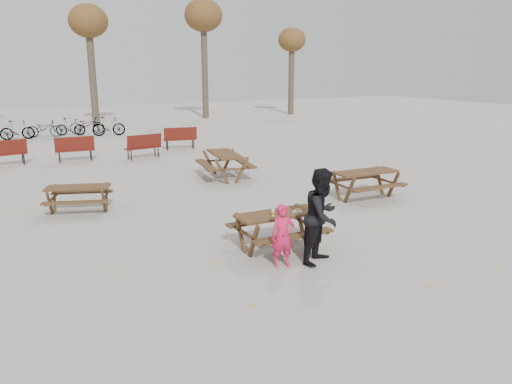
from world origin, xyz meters
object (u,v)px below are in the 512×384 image
picnic_table_north (79,199)px  picnic_table_far (225,166)px  adult (322,216)px  child (283,236)px  food_tray (298,212)px  picnic_table_east (365,185)px  main_picnic_table (279,221)px  soda_bottle (273,213)px

picnic_table_north → picnic_table_far: picnic_table_far is taller
picnic_table_north → picnic_table_far: 5.42m
adult → child: bearing=140.6°
food_tray → picnic_table_north: bearing=126.1°
food_tray → picnic_table_far: 6.98m
food_tray → picnic_table_east: bearing=32.2°
picnic_table_east → main_picnic_table: bearing=-149.4°
child → picnic_table_north: 6.35m
main_picnic_table → soda_bottle: bearing=-147.7°
child → picnic_table_east: child is taller
main_picnic_table → picnic_table_east: picnic_table_east is taller
picnic_table_north → main_picnic_table: bearing=-36.2°
soda_bottle → picnic_table_north: size_ratio=0.11×
food_tray → child: (-0.80, -0.73, -0.18)m
soda_bottle → adult: adult is taller
soda_bottle → picnic_table_north: (-3.04, 4.93, -0.50)m
child → adult: (0.80, -0.15, 0.33)m
picnic_table_north → picnic_table_far: bearing=39.6°
main_picnic_table → picnic_table_north: size_ratio=1.12×
food_tray → picnic_table_far: bearing=77.8°
soda_bottle → child: child is taller
soda_bottle → picnic_table_north: soda_bottle is taller
main_picnic_table → picnic_table_east: 4.89m
picnic_table_far → food_tray: bearing=176.9°
adult → picnic_table_far: size_ratio=0.93×
main_picnic_table → adult: (0.36, -1.04, 0.35)m
picnic_table_east → picnic_table_north: bearing=164.2°
soda_bottle → child: size_ratio=0.14×
child → picnic_table_far: (2.27, 7.54, -0.18)m
main_picnic_table → adult: adult is taller
food_tray → picnic_table_east: 4.68m
food_tray → soda_bottle: (-0.58, 0.03, 0.05)m
picnic_table_east → picnic_table_north: size_ratio=1.16×
child → adult: size_ratio=0.65×
picnic_table_far → soda_bottle: bearing=172.3°
food_tray → child: size_ratio=0.15×
child → adult: adult is taller
picnic_table_far → main_picnic_table: bearing=173.7°
soda_bottle → adult: size_ratio=0.09×
food_tray → picnic_table_east: (3.94, 2.48, -0.39)m
child → picnic_table_far: 7.88m
picnic_table_east → picnic_table_far: size_ratio=0.93×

